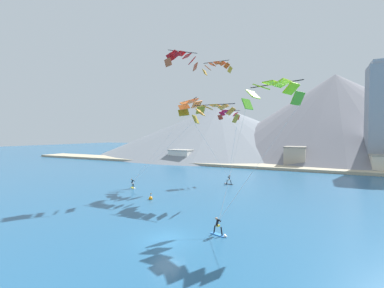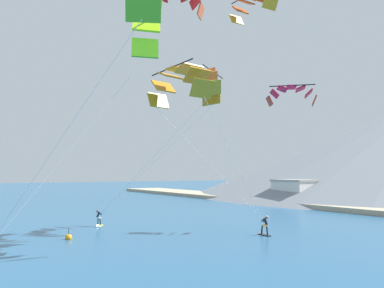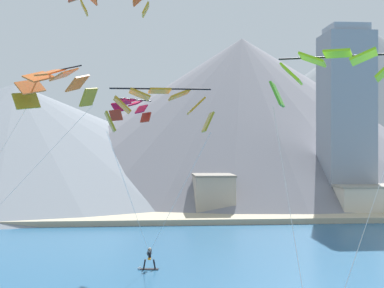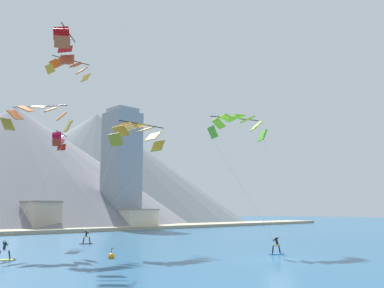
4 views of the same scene
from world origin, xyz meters
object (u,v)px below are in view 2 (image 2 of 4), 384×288
object	(u,v)px
parafoil_kite_mid_center	(207,84)
kitesurfer_mid_center	(98,221)
parafoil_kite_near_lead	(146,9)
parafoil_kite_near_trail	(179,82)
kitesurfer_near_trail	(264,229)
parafoil_kite_distant_high_outer	(292,93)
parafoil_kite_distant_low_drift	(174,1)
parafoil_kite_distant_mid_solo	(252,3)
race_marker_buoy	(69,237)

from	to	relation	value
parafoil_kite_mid_center	kitesurfer_mid_center	bearing A→B (deg)	-123.28
parafoil_kite_near_lead	parafoil_kite_near_trail	distance (m)	11.54
kitesurfer_near_trail	parafoil_kite_near_trail	world-z (taller)	parafoil_kite_near_trail
kitesurfer_near_trail	parafoil_kite_mid_center	bearing A→B (deg)	-170.78
parafoil_kite_distant_high_outer	parafoil_kite_near_trail	bearing A→B (deg)	-80.49
kitesurfer_mid_center	parafoil_kite_near_lead	size ratio (longest dim) A/B	0.13
kitesurfer_mid_center	parafoil_kite_distant_low_drift	bearing A→B (deg)	37.67
parafoil_kite_distant_low_drift	parafoil_kite_distant_mid_solo	world-z (taller)	parafoil_kite_distant_low_drift
parafoil_kite_mid_center	parafoil_kite_distant_low_drift	size ratio (longest dim) A/B	2.57
parafoil_kite_distant_low_drift	race_marker_buoy	bearing A→B (deg)	-88.05
parafoil_kite_distant_mid_solo	parafoil_kite_distant_low_drift	bearing A→B (deg)	-122.34
parafoil_kite_mid_center	parafoil_kite_distant_low_drift	world-z (taller)	parafoil_kite_distant_low_drift
parafoil_kite_distant_high_outer	parafoil_kite_distant_mid_solo	world-z (taller)	parafoil_kite_distant_mid_solo
parafoil_kite_near_trail	parafoil_kite_distant_mid_solo	xyz separation A→B (m)	(-3.45, 10.08, 9.46)
parafoil_kite_mid_center	parafoil_kite_distant_low_drift	distance (m)	8.77
parafoil_kite_distant_low_drift	parafoil_kite_distant_mid_solo	size ratio (longest dim) A/B	1.01
parafoil_kite_distant_low_drift	race_marker_buoy	xyz separation A→B (m)	(0.34, -9.92, -22.11)
parafoil_kite_near_lead	parafoil_kite_near_trail	bearing A→B (deg)	142.20
parafoil_kite_near_trail	race_marker_buoy	distance (m)	15.67
parafoil_kite_distant_low_drift	race_marker_buoy	size ratio (longest dim) A/B	5.58
kitesurfer_near_trail	parafoil_kite_distant_mid_solo	bearing A→B (deg)	157.12
parafoil_kite_distant_low_drift	parafoil_kite_near_trail	bearing A→B (deg)	-25.17
kitesurfer_mid_center	parafoil_kite_distant_mid_solo	bearing A→B (deg)	47.27
kitesurfer_near_trail	parafoil_kite_near_lead	xyz separation A→B (m)	(9.91, -16.01, 13.24)
parafoil_kite_distant_mid_solo	parafoil_kite_near_lead	bearing A→B (deg)	-53.82
parafoil_kite_distant_high_outer	parafoil_kite_mid_center	bearing A→B (deg)	-132.56
kitesurfer_mid_center	parafoil_kite_near_trail	world-z (taller)	parafoil_kite_near_trail
kitesurfer_mid_center	parafoil_kite_distant_high_outer	bearing A→B (deg)	52.74
parafoil_kite_distant_high_outer	parafoil_kite_distant_low_drift	distance (m)	14.72
kitesurfer_mid_center	race_marker_buoy	size ratio (longest dim) A/B	1.69
parafoil_kite_near_lead	parafoil_kite_near_trail	xyz separation A→B (m)	(-9.06, 7.03, -1.28)
parafoil_kite_near_trail	parafoil_kite_distant_low_drift	distance (m)	12.85
parafoil_kite_distant_high_outer	parafoil_kite_distant_mid_solo	bearing A→B (deg)	-105.67
parafoil_kite_distant_mid_solo	parafoil_kite_mid_center	bearing A→B (deg)	-153.72
parafoil_kite_near_trail	parafoil_kite_mid_center	xyz separation A→B (m)	(-8.05, 7.81, 2.09)
kitesurfer_mid_center	race_marker_buoy	bearing A→B (deg)	-34.81
parafoil_kite_near_trail	parafoil_kite_distant_mid_solo	size ratio (longest dim) A/B	2.17
parafoil_kite_near_trail	parafoil_kite_distant_low_drift	size ratio (longest dim) A/B	2.14
kitesurfer_mid_center	race_marker_buoy	xyz separation A→B (m)	(6.94, -4.83, -0.35)
parafoil_kite_near_trail	race_marker_buoy	xyz separation A→B (m)	(-7.24, -6.36, -12.36)
race_marker_buoy	parafoil_kite_near_lead	bearing A→B (deg)	-2.34
kitesurfer_mid_center	parafoil_kite_mid_center	size ratio (longest dim) A/B	0.12
parafoil_kite_mid_center	parafoil_kite_distant_low_drift	bearing A→B (deg)	-83.71
parafoil_kite_near_trail	parafoil_kite_distant_high_outer	xyz separation A→B (m)	(-2.35, 14.02, 0.81)
parafoil_kite_near_trail	parafoil_kite_mid_center	bearing A→B (deg)	135.86
parafoil_kite_near_lead	parafoil_kite_distant_mid_solo	bearing A→B (deg)	126.18
parafoil_kite_near_trail	parafoil_kite_distant_mid_solo	world-z (taller)	parafoil_kite_distant_mid_solo
kitesurfer_near_trail	parafoil_kite_distant_high_outer	size ratio (longest dim) A/B	0.39
kitesurfer_near_trail	parafoil_kite_near_trail	size ratio (longest dim) A/B	0.15
parafoil_kite_near_lead	kitesurfer_near_trail	bearing A→B (deg)	121.75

